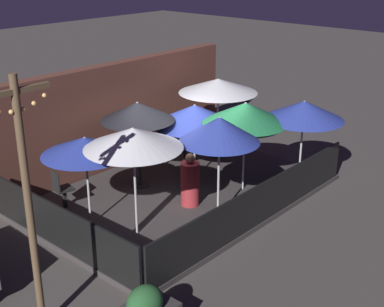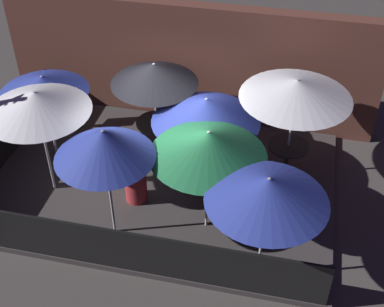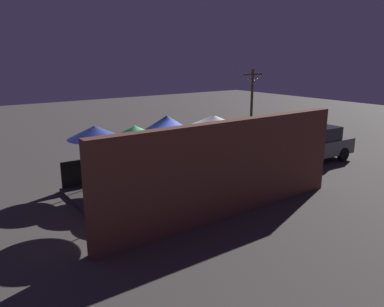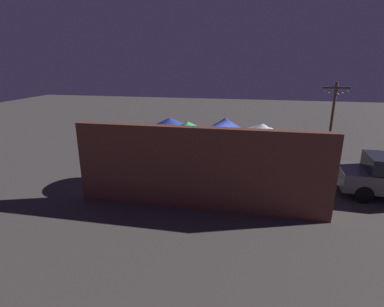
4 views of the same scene
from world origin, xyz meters
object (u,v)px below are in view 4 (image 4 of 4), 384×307
object	(u,v)px
patio_umbrella_5	(226,124)
patio_chair_1	(269,184)
patio_umbrella_0	(146,133)
patio_umbrella_3	(272,142)
patio_umbrella_1	(216,141)
patio_umbrella_4	(188,127)
dining_table_0	(147,168)
light_post	(331,125)
patio_umbrella_7	(188,140)
dining_table_1	(215,174)
patio_umbrella_2	(262,129)
patio_umbrella_6	(170,122)
planter_box	(300,156)
patron_0	(219,161)
patio_chair_0	(171,175)

from	to	relation	value
patio_umbrella_5	patio_chair_1	distance (m)	3.97
patio_umbrella_0	patio_umbrella_3	xyz separation A→B (m)	(-5.05, -0.54, -0.25)
patio_umbrella_1	patio_umbrella_4	size ratio (longest dim) A/B	0.97
dining_table_0	light_post	bearing A→B (deg)	-161.67
patio_umbrella_0	patio_chair_1	size ratio (longest dim) A/B	2.45
patio_umbrella_7	dining_table_1	world-z (taller)	patio_umbrella_7
patio_umbrella_2	patio_umbrella_6	distance (m)	4.60
patio_chair_1	planter_box	size ratio (longest dim) A/B	0.95
planter_box	light_post	xyz separation A→B (m)	(-0.90, 1.49, 1.91)
patio_umbrella_0	patio_umbrella_2	bearing A→B (deg)	-161.20
patio_umbrella_0	patron_0	bearing A→B (deg)	-152.19
patio_umbrella_2	patio_umbrella_5	xyz separation A→B (m)	(1.63, -0.89, -0.04)
patio_umbrella_2	light_post	distance (m)	3.12
patio_chair_0	patio_chair_1	distance (m)	3.87
patio_chair_0	planter_box	world-z (taller)	patio_chair_0
patio_umbrella_1	planter_box	bearing A→B (deg)	-132.41
patio_umbrella_5	patron_0	bearing A→B (deg)	81.49
patron_0	patio_umbrella_2	bearing A→B (deg)	28.61
patio_umbrella_4	patio_umbrella_6	xyz separation A→B (m)	(1.12, -0.93, -0.00)
dining_table_1	patio_chair_0	world-z (taller)	patio_chair_0
patio_umbrella_3	patio_umbrella_4	distance (m)	3.96
patio_umbrella_1	patio_chair_1	distance (m)	2.57
patio_chair_1	light_post	bearing A→B (deg)	-119.28
patio_umbrella_0	patio_umbrella_1	xyz separation A→B (m)	(-2.90, 0.17, -0.13)
planter_box	light_post	distance (m)	2.58
patio_umbrella_2	patio_umbrella_3	world-z (taller)	patio_umbrella_2
patio_umbrella_3	dining_table_0	bearing A→B (deg)	6.10
patio_umbrella_4	dining_table_0	world-z (taller)	patio_umbrella_4
planter_box	patio_umbrella_4	bearing A→B (deg)	21.20
dining_table_0	light_post	size ratio (longest dim) A/B	0.20
patio_umbrella_5	patron_0	world-z (taller)	patio_umbrella_5
patio_umbrella_0	planter_box	bearing A→B (deg)	-149.18
patio_umbrella_0	patio_umbrella_3	distance (m)	5.09
patio_umbrella_0	dining_table_1	bearing A→B (deg)	176.55
dining_table_1	patio_umbrella_0	bearing A→B (deg)	-3.45
patio_chair_0	patio_umbrella_5	bearing A→B (deg)	-107.45
patio_umbrella_6	planter_box	size ratio (longest dim) A/B	2.28
patio_chair_0	patio_umbrella_4	bearing A→B (deg)	-79.11
patio_umbrella_1	patio_umbrella_7	xyz separation A→B (m)	(1.24, -0.76, -0.22)
patio_umbrella_1	patron_0	world-z (taller)	patio_umbrella_1
patio_umbrella_0	dining_table_0	bearing A→B (deg)	0.00
patio_umbrella_6	patio_umbrella_7	world-z (taller)	patio_umbrella_6
patio_umbrella_4	planter_box	bearing A→B (deg)	-158.80
dining_table_0	patio_umbrella_4	bearing A→B (deg)	-125.03
patio_umbrella_5	dining_table_1	xyz separation A→B (m)	(0.12, 2.64, -1.52)
planter_box	patio_umbrella_2	bearing A→B (deg)	49.49
patio_umbrella_1	patio_umbrella_5	distance (m)	2.65
patio_umbrella_2	patio_chair_0	world-z (taller)	patio_umbrella_2
patio_umbrella_2	patio_umbrella_3	xyz separation A→B (m)	(-0.41, 1.04, -0.31)
dining_table_0	patio_umbrella_3	bearing A→B (deg)	-173.90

